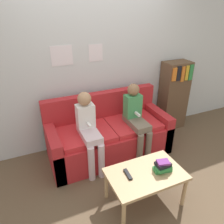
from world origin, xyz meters
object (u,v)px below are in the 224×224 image
coffee_table (146,176)px  tv_remote (128,174)px  bookshelf (173,96)px  couch (108,136)px  person_left (89,128)px  person_right (136,118)px

coffee_table → tv_remote: 0.22m
coffee_table → bookshelf: size_ratio=0.69×
couch → coffee_table: couch is taller
couch → person_left: person_left is taller
coffee_table → person_right: size_ratio=0.77×
coffee_table → person_left: 0.97m
couch → bookshelf: size_ratio=1.46×
person_right → tv_remote: (-0.55, -0.81, -0.19)m
person_left → person_right: person_right is taller
couch → tv_remote: 1.03m
bookshelf → tv_remote: bearing=-141.2°
couch → person_right: bearing=-27.9°
couch → bookshelf: bookshelf is taller
person_left → bookshelf: bearing=15.1°
person_left → person_right: size_ratio=0.99×
person_right → person_left: bearing=179.9°
person_right → couch: bearing=152.1°
couch → person_left: size_ratio=1.63×
person_right → tv_remote: bearing=-124.5°
person_left → tv_remote: (0.18, -0.81, -0.19)m
couch → person_left: 0.53m
person_right → bookshelf: (1.04, 0.48, -0.01)m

